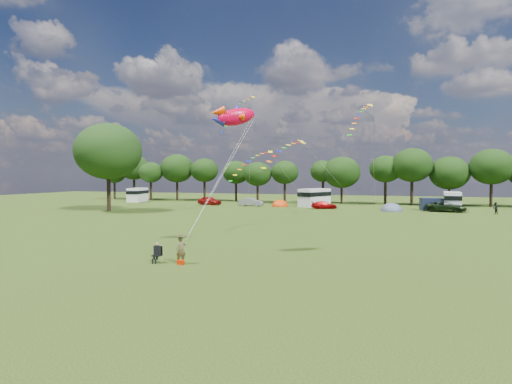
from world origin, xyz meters
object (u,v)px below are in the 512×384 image
(kite_flyer, at_px, (181,250))
(tent_orange, at_px, (280,206))
(campervan_a, at_px, (138,194))
(walker_a, at_px, (495,208))
(big_tree, at_px, (108,151))
(car_d, at_px, (446,207))
(car_b, at_px, (251,202))
(fish_kite, at_px, (232,117))
(campervan_d, at_px, (452,200))
(tent_greyblue, at_px, (392,211))
(camp_chair, at_px, (157,250))
(car_a, at_px, (210,201))
(campervan_c, at_px, (314,197))
(car_c, at_px, (324,205))

(kite_flyer, bearing_deg, tent_orange, 55.96)
(campervan_a, relative_size, walker_a, 3.64)
(big_tree, xyz_separation_m, car_d, (48.55, 13.76, -8.24))
(car_b, height_order, campervan_a, campervan_a)
(tent_orange, xyz_separation_m, fish_kite, (7.79, -42.88, 9.60))
(campervan_d, xyz_separation_m, kite_flyer, (-21.02, -48.93, -0.67))
(walker_a, bearing_deg, kite_flyer, 21.91)
(car_d, bearing_deg, big_tree, 116.78)
(big_tree, height_order, campervan_d, big_tree)
(tent_greyblue, height_order, fish_kite, fish_kite)
(car_b, xyz_separation_m, campervan_d, (32.46, 1.55, 0.80))
(car_b, relative_size, campervan_d, 0.68)
(camp_chair, relative_size, walker_a, 0.77)
(car_d, height_order, campervan_d, campervan_d)
(big_tree, relative_size, car_a, 2.84)
(car_d, distance_m, walker_a, 6.34)
(big_tree, height_order, car_d, big_tree)
(walker_a, bearing_deg, campervan_c, -51.21)
(camp_chair, height_order, walker_a, walker_a)
(car_c, xyz_separation_m, tent_orange, (-8.08, 2.73, -0.58))
(campervan_c, relative_size, tent_orange, 2.11)
(car_b, height_order, car_c, car_b)
(car_a, distance_m, car_b, 8.19)
(car_b, height_order, car_d, car_d)
(campervan_d, bearing_deg, fish_kite, 159.76)
(car_b, xyz_separation_m, tent_greyblue, (23.53, -3.49, -0.69))
(car_b, distance_m, tent_orange, 5.14)
(car_d, distance_m, campervan_a, 57.45)
(big_tree, distance_m, car_a, 20.74)
(big_tree, relative_size, tent_greyblue, 3.61)
(campervan_d, height_order, fish_kite, fish_kite)
(campervan_a, distance_m, camp_chair, 63.10)
(big_tree, height_order, tent_orange, big_tree)
(car_a, height_order, tent_greyblue, car_a)
(tent_greyblue, bearing_deg, car_d, 8.40)
(car_b, distance_m, camp_chair, 48.64)
(big_tree, bearing_deg, walker_a, 12.29)
(car_d, height_order, camp_chair, car_d)
(big_tree, height_order, campervan_a, big_tree)
(campervan_c, relative_size, tent_greyblue, 1.86)
(fish_kite, bearing_deg, car_d, 28.57)
(car_b, xyz_separation_m, kite_flyer, (11.44, -47.38, 0.13))
(car_b, distance_m, car_c, 13.28)
(car_c, relative_size, fish_kite, 1.21)
(walker_a, bearing_deg, tent_greyblue, -40.25)
(campervan_a, relative_size, kite_flyer, 3.61)
(car_c, bearing_deg, fish_kite, 156.04)
(kite_flyer, bearing_deg, big_tree, 91.04)
(campervan_d, height_order, tent_greyblue, campervan_d)
(big_tree, height_order, tent_greyblue, big_tree)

